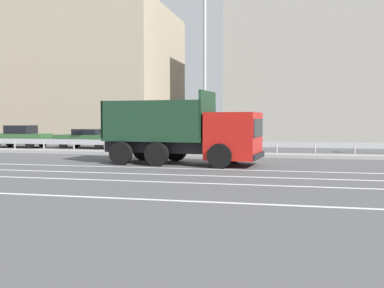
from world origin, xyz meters
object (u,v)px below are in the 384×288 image
dump_truck (200,137)px  median_road_sign (158,133)px  street_lamp_1 (204,55)px  parked_car_2 (20,137)px  parked_car_3 (88,138)px

dump_truck → median_road_sign: (-3.39, 4.73, 0.01)m
dump_truck → street_lamp_1: 6.42m
street_lamp_1 → parked_car_2: size_ratio=2.35×
median_road_sign → dump_truck: bearing=-54.4°
dump_truck → street_lamp_1: street_lamp_1 is taller
street_lamp_1 → parked_car_3: (-9.15, 4.50, -4.85)m
parked_car_2 → parked_car_3: 5.08m
parked_car_2 → street_lamp_1: bearing=-108.1°
dump_truck → median_road_sign: 5.82m
dump_truck → street_lamp_1: bearing=-165.6°
median_road_sign → parked_car_3: bearing=145.6°
parked_car_3 → parked_car_2: bearing=99.1°
dump_truck → parked_car_2: size_ratio=1.72×
street_lamp_1 → parked_car_3: 11.29m
street_lamp_1 → parked_car_2: bearing=163.8°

